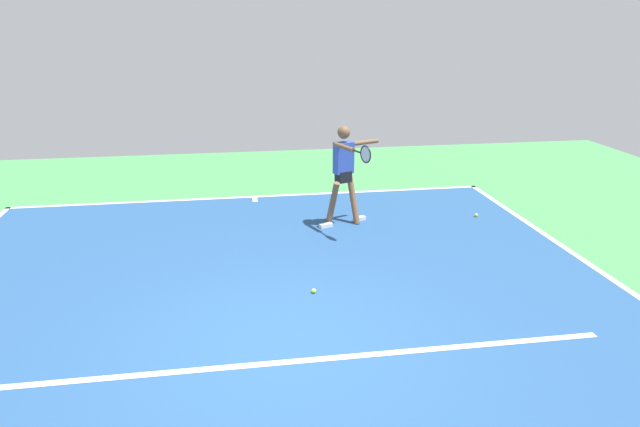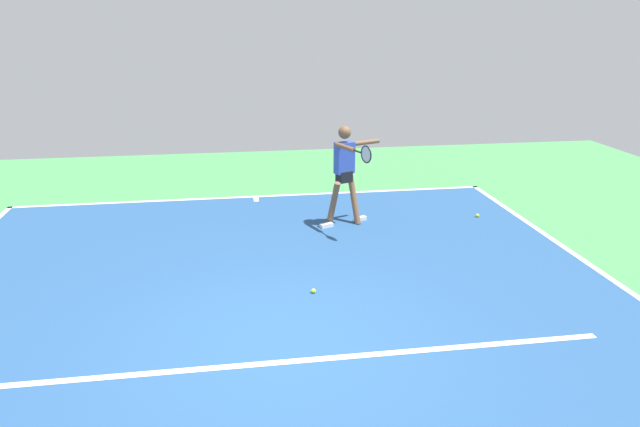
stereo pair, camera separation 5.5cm
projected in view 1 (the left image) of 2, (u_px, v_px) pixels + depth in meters
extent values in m
plane|color=#428E4C|center=(284.00, 345.00, 6.90)|extent=(20.88, 20.88, 0.00)
cube|color=navy|center=(284.00, 345.00, 6.90)|extent=(9.84, 12.15, 0.00)
cube|color=white|center=(254.00, 197.00, 12.54)|extent=(9.84, 0.10, 0.01)
cube|color=white|center=(288.00, 362.00, 6.55)|extent=(7.38, 0.10, 0.01)
cube|color=white|center=(255.00, 199.00, 12.35)|extent=(0.10, 0.30, 0.01)
cylinder|color=brown|center=(353.00, 200.00, 10.89)|extent=(0.24, 0.40, 0.87)
cube|color=white|center=(359.00, 219.00, 11.08)|extent=(0.26, 0.18, 0.07)
cylinder|color=brown|center=(332.00, 204.00, 10.67)|extent=(0.24, 0.40, 0.87)
cube|color=white|center=(326.00, 225.00, 10.73)|extent=(0.26, 0.18, 0.07)
cube|color=black|center=(343.00, 176.00, 10.63)|extent=(0.30, 0.28, 0.20)
cube|color=#334CB2|center=(344.00, 158.00, 10.52)|extent=(0.38, 0.29, 0.56)
sphere|color=brown|center=(344.00, 132.00, 10.38)|extent=(0.23, 0.23, 0.23)
cylinder|color=brown|center=(365.00, 142.00, 10.67)|extent=(0.55, 0.28, 0.08)
cylinder|color=brown|center=(344.00, 147.00, 10.13)|extent=(0.28, 0.55, 0.08)
cylinder|color=black|center=(357.00, 151.00, 9.81)|extent=(0.11, 0.22, 0.03)
torus|color=black|center=(366.00, 154.00, 9.61)|extent=(0.13, 0.28, 0.29)
cylinder|color=silver|center=(366.00, 154.00, 9.61)|extent=(0.09, 0.23, 0.25)
sphere|color=#CCE033|center=(314.00, 291.00, 8.17)|extent=(0.07, 0.07, 0.07)
sphere|color=#CCE033|center=(476.00, 215.00, 11.28)|extent=(0.07, 0.07, 0.07)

